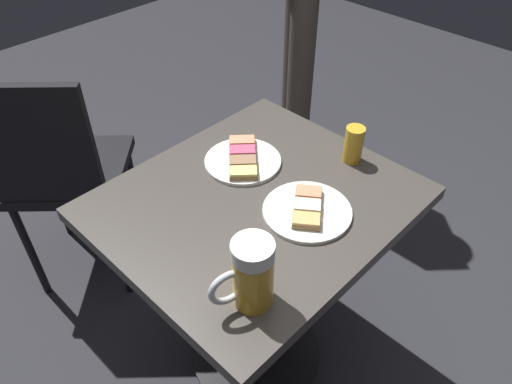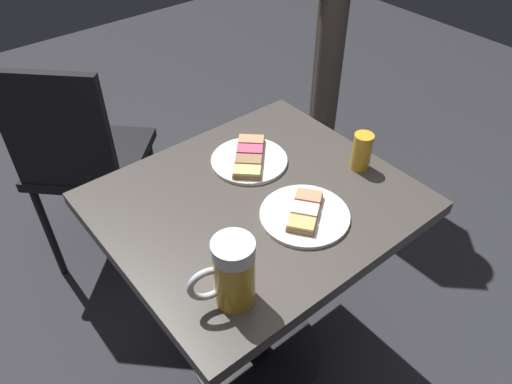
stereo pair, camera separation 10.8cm
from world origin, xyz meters
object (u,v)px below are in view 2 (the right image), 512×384
object	(u,v)px
beer_glass_small	(362,151)
beer_mug	(232,273)
cafe_chair	(81,157)
plate_near	(249,159)
plate_far	(305,214)

from	to	relation	value
beer_glass_small	beer_mug	bearing A→B (deg)	-75.98
beer_mug	cafe_chair	xyz separation A→B (m)	(-0.93, 0.04, -0.28)
beer_glass_small	cafe_chair	bearing A→B (deg)	-148.30
plate_near	cafe_chair	size ratio (longest dim) A/B	0.23
plate_near	beer_mug	distance (m)	0.47
plate_far	cafe_chair	world-z (taller)	cafe_chair
plate_far	beer_glass_small	size ratio (longest dim) A/B	2.09
beer_mug	cafe_chair	world-z (taller)	cafe_chair
beer_glass_small	plate_far	bearing A→B (deg)	-79.03
beer_glass_small	cafe_chair	distance (m)	0.97
plate_near	beer_mug	size ratio (longest dim) A/B	1.29
plate_far	beer_mug	size ratio (longest dim) A/B	1.34
beer_mug	beer_glass_small	xyz separation A→B (m)	(-0.13, 0.53, -0.03)
plate_far	cafe_chair	xyz separation A→B (m)	(-0.84, -0.24, -0.20)
plate_far	beer_glass_small	world-z (taller)	beer_glass_small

